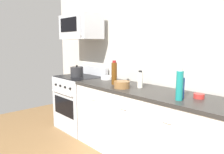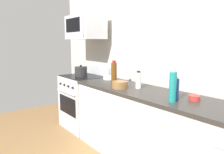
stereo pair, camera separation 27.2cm
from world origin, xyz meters
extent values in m
cube|color=#B7B2A8|center=(0.00, 0.41, 1.35)|extent=(5.67, 0.10, 2.70)
cube|color=white|center=(0.00, 0.00, 0.44)|extent=(2.55, 0.62, 0.88)
cube|color=#2D2B28|center=(0.00, 0.00, 0.90)|extent=(2.58, 0.65, 0.04)
cylinder|color=silver|center=(-0.89, -0.32, 0.72)|extent=(0.10, 0.02, 0.02)
cylinder|color=silver|center=(-0.30, -0.32, 0.72)|extent=(0.10, 0.02, 0.02)
cylinder|color=silver|center=(0.30, -0.32, 0.72)|extent=(0.10, 0.02, 0.02)
cylinder|color=silver|center=(0.89, -0.32, 0.72)|extent=(0.10, 0.02, 0.02)
cube|color=#B7BABF|center=(-1.67, 0.00, 0.46)|extent=(0.76, 0.64, 0.91)
cube|color=black|center=(-1.67, -0.32, 0.45)|extent=(0.58, 0.01, 0.30)
cylinder|color=#B7BABF|center=(-1.67, -0.35, 0.68)|extent=(0.61, 0.02, 0.02)
cube|color=#B7BABF|center=(-1.67, 0.29, 0.99)|extent=(0.76, 0.06, 0.16)
cube|color=black|center=(-1.67, 0.00, 0.92)|extent=(0.73, 0.61, 0.01)
cylinder|color=black|center=(-1.89, -0.33, 0.79)|extent=(0.04, 0.02, 0.04)
cylinder|color=black|center=(-1.74, -0.33, 0.79)|extent=(0.04, 0.02, 0.04)
cylinder|color=black|center=(-1.59, -0.33, 0.79)|extent=(0.04, 0.02, 0.04)
cylinder|color=black|center=(-1.44, -0.33, 0.79)|extent=(0.04, 0.02, 0.04)
cube|color=#B7BABF|center=(-1.67, 0.05, 1.75)|extent=(0.74, 0.40, 0.40)
cube|color=black|center=(-1.73, -0.15, 1.78)|extent=(0.48, 0.01, 0.22)
cube|color=#B7BABF|center=(-1.37, -0.17, 1.75)|extent=(0.02, 0.04, 0.30)
cylinder|color=#59330F|center=(-0.74, -0.05, 1.07)|extent=(0.08, 0.08, 0.30)
cylinder|color=maroon|center=(-0.74, -0.05, 1.24)|extent=(0.05, 0.05, 0.03)
cylinder|color=#197F7A|center=(0.32, -0.15, 1.07)|extent=(0.07, 0.07, 0.29)
cylinder|color=beige|center=(0.32, -0.15, 1.23)|extent=(0.05, 0.05, 0.03)
cylinder|color=#1E4CA5|center=(0.29, -0.06, 1.03)|extent=(0.06, 0.06, 0.22)
cylinder|color=silver|center=(0.29, -0.06, 1.15)|extent=(0.04, 0.04, 0.02)
cylinder|color=silver|center=(-0.35, 0.04, 1.02)|extent=(0.07, 0.07, 0.20)
cylinder|color=black|center=(-0.35, 0.04, 1.13)|extent=(0.05, 0.05, 0.02)
cylinder|color=brown|center=(-0.49, -0.15, 0.96)|extent=(0.20, 0.20, 0.09)
torus|color=brown|center=(-0.49, -0.15, 1.00)|extent=(0.20, 0.20, 0.01)
cylinder|color=brown|center=(-0.49, -0.15, 0.93)|extent=(0.11, 0.11, 0.01)
cylinder|color=#B72D28|center=(0.42, 0.07, 0.94)|extent=(0.11, 0.11, 0.05)
torus|color=#B72D28|center=(0.42, 0.07, 0.97)|extent=(0.11, 0.11, 0.01)
cylinder|color=#B72D28|center=(0.42, 0.07, 0.92)|extent=(0.06, 0.06, 0.01)
cylinder|color=white|center=(-1.13, 0.15, 0.95)|extent=(0.18, 0.18, 0.05)
torus|color=white|center=(-1.13, 0.15, 0.97)|extent=(0.18, 0.18, 0.01)
cylinder|color=white|center=(-1.13, 0.15, 0.92)|extent=(0.10, 0.10, 0.01)
cylinder|color=#262628|center=(-1.67, -0.05, 1.00)|extent=(0.21, 0.21, 0.17)
sphere|color=black|center=(-1.67, -0.05, 1.10)|extent=(0.04, 0.04, 0.04)
camera|label=1|loc=(1.43, -2.07, 1.49)|focal=34.85mm
camera|label=2|loc=(1.60, -1.86, 1.49)|focal=34.85mm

